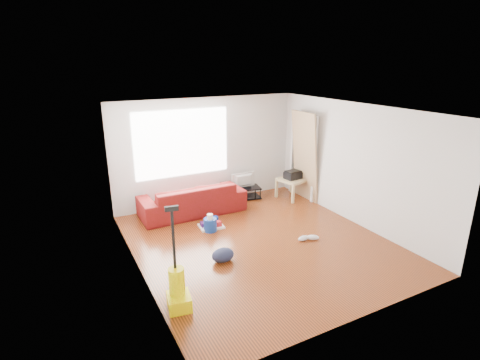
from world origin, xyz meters
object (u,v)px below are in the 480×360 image
tv_stand (244,193)px  vacuum (178,290)px  side_table (293,182)px  bucket (210,231)px  sofa (193,213)px  cleaning_tray (211,224)px  backpack (223,261)px

tv_stand → vacuum: (-2.86, -3.36, 0.12)m
side_table → bucket: 2.74m
sofa → vacuum: 3.40m
sofa → tv_stand: sofa is taller
tv_stand → cleaning_tray: size_ratio=1.62×
cleaning_tray → vacuum: size_ratio=0.34×
side_table → vacuum: vacuum is taller
sofa → backpack: (-0.30, -2.24, 0.00)m
tv_stand → cleaning_tray: tv_stand is taller
backpack → vacuum: (-1.09, -0.85, 0.28)m
side_table → sofa: bearing=174.8°
sofa → bucket: size_ratio=8.74×
cleaning_tray → side_table: bearing=14.7°
sofa → cleaning_tray: bearing=95.0°
side_table → backpack: (-2.86, -2.01, -0.42)m
sofa → cleaning_tray: (0.08, -0.88, 0.05)m
sofa → cleaning_tray: size_ratio=4.50×
bucket → cleaning_tray: size_ratio=0.52×
bucket → sofa: bearing=88.9°
sofa → backpack: sofa is taller
tv_stand → backpack: bearing=-114.2°
sofa → vacuum: vacuum is taller
backpack → cleaning_tray: bearing=62.6°
backpack → vacuum: 1.41m
sofa → tv_stand: bearing=-169.6°
sofa → side_table: 2.61m
tv_stand → side_table: bearing=-13.7°
cleaning_tray → backpack: cleaning_tray is taller
cleaning_tray → sofa: bearing=95.0°
bucket → cleaning_tray: bearing=59.2°
cleaning_tray → backpack: (-0.38, -1.36, -0.05)m
side_table → vacuum: 4.88m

